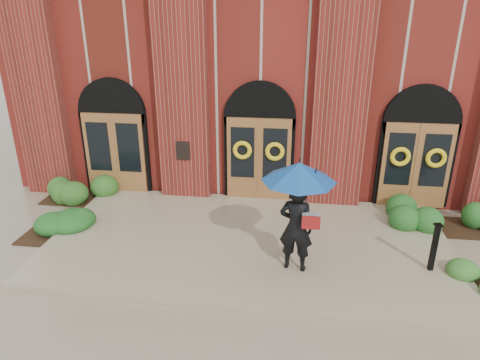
% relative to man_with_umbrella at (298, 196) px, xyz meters
% --- Properties ---
extents(ground, '(90.00, 90.00, 0.00)m').
position_rel_man_with_umbrella_xyz_m(ground, '(-1.17, 1.05, -1.90)').
color(ground, gray).
rests_on(ground, ground).
extents(landing, '(10.00, 5.30, 0.15)m').
position_rel_man_with_umbrella_xyz_m(landing, '(-1.17, 1.20, -1.83)').
color(landing, gray).
rests_on(landing, ground).
extents(church_building, '(16.20, 12.53, 7.00)m').
position_rel_man_with_umbrella_xyz_m(church_building, '(-1.17, 9.83, 1.60)').
color(church_building, maroon).
rests_on(church_building, ground).
extents(man_with_umbrella, '(1.83, 1.83, 2.51)m').
position_rel_man_with_umbrella_xyz_m(man_with_umbrella, '(0.00, 0.00, 0.00)').
color(man_with_umbrella, black).
rests_on(man_with_umbrella, landing).
extents(metal_post, '(0.18, 0.18, 1.14)m').
position_rel_man_with_umbrella_xyz_m(metal_post, '(3.01, 0.32, -1.16)').
color(metal_post, black).
rests_on(metal_post, landing).
extents(hedge_wall_left, '(2.67, 1.07, 0.68)m').
position_rel_man_with_umbrella_xyz_m(hedge_wall_left, '(-6.37, 3.25, -1.56)').
color(hedge_wall_left, '#28531B').
rests_on(hedge_wall_left, ground).
extents(hedge_wall_right, '(2.73, 1.09, 0.70)m').
position_rel_man_with_umbrella_xyz_m(hedge_wall_right, '(4.06, 2.75, -1.55)').
color(hedge_wall_right, '#1E4F1C').
rests_on(hedge_wall_right, ground).
extents(hedge_front_left, '(1.52, 1.31, 0.54)m').
position_rel_man_with_umbrella_xyz_m(hedge_front_left, '(-6.27, 1.05, -1.64)').
color(hedge_front_left, '#1B4D1A').
rests_on(hedge_front_left, ground).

